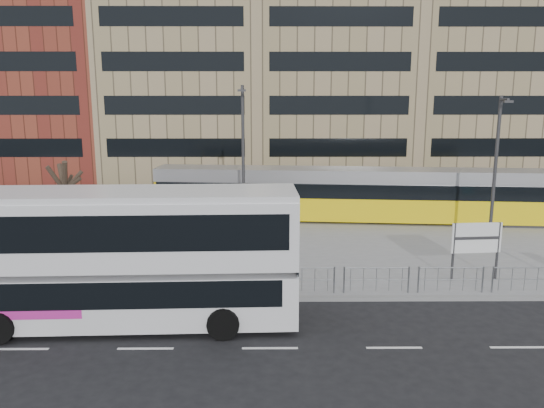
{
  "coord_description": "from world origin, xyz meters",
  "views": [
    {
      "loc": [
        -2.05,
        -19.75,
        7.94
      ],
      "look_at": [
        -1.86,
        6.0,
        2.7
      ],
      "focal_mm": 35.0,
      "sensor_mm": 36.0,
      "label": 1
    }
  ],
  "objects_px": {
    "pedestrian": "(86,258)",
    "station_sign": "(476,240)",
    "bare_tree": "(62,157)",
    "lamp_post_west": "(243,154)",
    "traffic_light_west": "(282,242)",
    "lamp_post_east": "(496,164)",
    "tram": "(377,195)",
    "double_decker_bus": "(123,254)"
  },
  "relations": [
    {
      "from": "pedestrian",
      "to": "station_sign",
      "type": "bearing_deg",
      "value": -112.86
    },
    {
      "from": "pedestrian",
      "to": "bare_tree",
      "type": "bearing_deg",
      "value": 12.95
    },
    {
      "from": "lamp_post_west",
      "to": "bare_tree",
      "type": "bearing_deg",
      "value": -145.45
    },
    {
      "from": "pedestrian",
      "to": "bare_tree",
      "type": "xyz_separation_m",
      "value": [
        -1.59,
        2.31,
        4.12
      ]
    },
    {
      "from": "traffic_light_west",
      "to": "lamp_post_east",
      "type": "distance_m",
      "value": 13.44
    },
    {
      "from": "traffic_light_west",
      "to": "lamp_post_west",
      "type": "height_order",
      "value": "lamp_post_west"
    },
    {
      "from": "tram",
      "to": "bare_tree",
      "type": "height_order",
      "value": "bare_tree"
    },
    {
      "from": "tram",
      "to": "traffic_light_west",
      "type": "relative_size",
      "value": 9.12
    },
    {
      "from": "pedestrian",
      "to": "traffic_light_west",
      "type": "height_order",
      "value": "traffic_light_west"
    },
    {
      "from": "station_sign",
      "to": "double_decker_bus",
      "type": "bearing_deg",
      "value": -167.98
    },
    {
      "from": "double_decker_bus",
      "to": "traffic_light_west",
      "type": "relative_size",
      "value": 3.91
    },
    {
      "from": "traffic_light_west",
      "to": "bare_tree",
      "type": "xyz_separation_m",
      "value": [
        -10.12,
        3.66,
        3.04
      ]
    },
    {
      "from": "station_sign",
      "to": "pedestrian",
      "type": "relative_size",
      "value": 1.4
    },
    {
      "from": "tram",
      "to": "pedestrian",
      "type": "relative_size",
      "value": 15.76
    },
    {
      "from": "station_sign",
      "to": "pedestrian",
      "type": "bearing_deg",
      "value": 174.13
    },
    {
      "from": "traffic_light_west",
      "to": "lamp_post_east",
      "type": "height_order",
      "value": "lamp_post_east"
    },
    {
      "from": "pedestrian",
      "to": "traffic_light_west",
      "type": "distance_m",
      "value": 8.7
    },
    {
      "from": "station_sign",
      "to": "bare_tree",
      "type": "height_order",
      "value": "bare_tree"
    },
    {
      "from": "lamp_post_east",
      "to": "bare_tree",
      "type": "height_order",
      "value": "lamp_post_east"
    },
    {
      "from": "tram",
      "to": "bare_tree",
      "type": "relative_size",
      "value": 3.98
    },
    {
      "from": "pedestrian",
      "to": "lamp_post_east",
      "type": "bearing_deg",
      "value": -96.49
    },
    {
      "from": "lamp_post_west",
      "to": "pedestrian",
      "type": "bearing_deg",
      "value": -129.61
    },
    {
      "from": "tram",
      "to": "traffic_light_west",
      "type": "distance_m",
      "value": 13.68
    },
    {
      "from": "tram",
      "to": "lamp_post_west",
      "type": "bearing_deg",
      "value": -155.72
    },
    {
      "from": "pedestrian",
      "to": "lamp_post_west",
      "type": "xyz_separation_m",
      "value": [
        6.55,
        7.91,
        3.68
      ]
    },
    {
      "from": "double_decker_bus",
      "to": "lamp_post_west",
      "type": "xyz_separation_m",
      "value": [
        3.62,
        12.45,
        2.13
      ]
    },
    {
      "from": "pedestrian",
      "to": "lamp_post_east",
      "type": "height_order",
      "value": "lamp_post_east"
    },
    {
      "from": "double_decker_bus",
      "to": "traffic_light_west",
      "type": "bearing_deg",
      "value": 27.67
    },
    {
      "from": "traffic_light_west",
      "to": "lamp_post_west",
      "type": "bearing_deg",
      "value": 125.01
    },
    {
      "from": "tram",
      "to": "bare_tree",
      "type": "xyz_separation_m",
      "value": [
        -16.44,
        -8.47,
        3.35
      ]
    },
    {
      "from": "bare_tree",
      "to": "traffic_light_west",
      "type": "bearing_deg",
      "value": -19.88
    },
    {
      "from": "traffic_light_west",
      "to": "double_decker_bus",
      "type": "bearing_deg",
      "value": -127.42
    },
    {
      "from": "tram",
      "to": "traffic_light_west",
      "type": "xyz_separation_m",
      "value": [
        -6.32,
        -12.12,
        0.31
      ]
    },
    {
      "from": "tram",
      "to": "lamp_post_east",
      "type": "distance_m",
      "value": 7.89
    },
    {
      "from": "station_sign",
      "to": "lamp_post_west",
      "type": "relative_size",
      "value": 0.3
    },
    {
      "from": "tram",
      "to": "station_sign",
      "type": "xyz_separation_m",
      "value": [
        2.02,
        -11.17,
        0.08
      ]
    },
    {
      "from": "double_decker_bus",
      "to": "traffic_light_west",
      "type": "distance_m",
      "value": 6.46
    },
    {
      "from": "tram",
      "to": "bare_tree",
      "type": "bearing_deg",
      "value": -147.51
    },
    {
      "from": "double_decker_bus",
      "to": "lamp_post_east",
      "type": "bearing_deg",
      "value": 28.17
    },
    {
      "from": "station_sign",
      "to": "bare_tree",
      "type": "bearing_deg",
      "value": 167.14
    },
    {
      "from": "bare_tree",
      "to": "lamp_post_west",
      "type": "bearing_deg",
      "value": 34.55
    },
    {
      "from": "lamp_post_west",
      "to": "lamp_post_east",
      "type": "distance_m",
      "value": 13.65
    }
  ]
}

